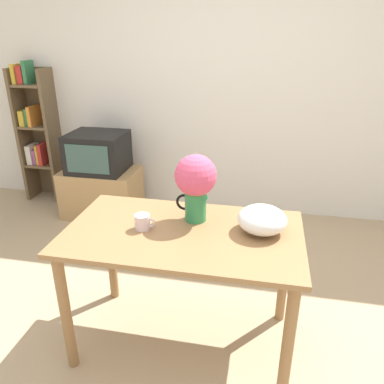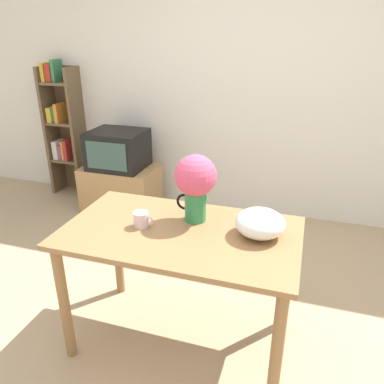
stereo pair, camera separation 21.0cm
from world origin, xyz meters
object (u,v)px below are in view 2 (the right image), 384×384
(flower_vase, at_px, (196,182))
(tv_set, at_px, (118,149))
(white_bowl, at_px, (260,223))
(coffee_mug, at_px, (141,219))

(flower_vase, xyz_separation_m, tv_set, (-1.26, 1.41, -0.33))
(flower_vase, relative_size, white_bowl, 1.47)
(flower_vase, bearing_deg, coffee_mug, -147.89)
(white_bowl, bearing_deg, tv_set, 137.87)
(flower_vase, distance_m, tv_set, 1.92)
(flower_vase, xyz_separation_m, white_bowl, (0.38, -0.07, -0.16))
(coffee_mug, bearing_deg, flower_vase, 32.11)
(flower_vase, bearing_deg, tv_set, 131.70)
(white_bowl, height_order, tv_set, white_bowl)
(white_bowl, xyz_separation_m, tv_set, (-1.64, 1.48, -0.17))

